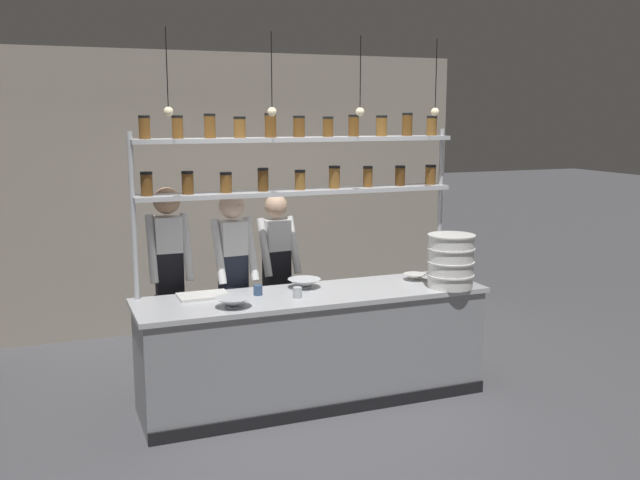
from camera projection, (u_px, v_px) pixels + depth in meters
ground_plane at (314, 400)px, 5.97m from camera, size 40.00×40.00×0.00m
back_wall at (235, 191)px, 7.95m from camera, size 5.29×0.12×3.02m
prep_counter at (314, 347)px, 5.89m from camera, size 2.89×0.76×0.92m
spice_shelf_unit at (299, 170)px, 5.94m from camera, size 2.77×0.28×2.37m
chef_left at (169, 274)px, 6.00m from camera, size 0.36×0.30×1.76m
chef_center at (233, 276)px, 6.12m from camera, size 0.38×0.31×1.70m
chef_right at (277, 270)px, 6.53m from camera, size 0.38×0.31×1.65m
container_stack at (451, 261)px, 5.97m from camera, size 0.40×0.40×0.45m
cutting_board at (203, 296)px, 5.67m from camera, size 0.40×0.26×0.02m
prep_bowl_near_left at (304, 283)px, 5.98m from camera, size 0.28×0.28×0.08m
prep_bowl_center_front at (233, 303)px, 5.37m from camera, size 0.28×0.28×0.08m
prep_bowl_center_back at (415, 277)px, 6.26m from camera, size 0.20×0.20×0.06m
serving_cup_front at (258, 290)px, 5.74m from camera, size 0.07×0.07×0.08m
serving_cup_by_board at (298, 293)px, 5.65m from camera, size 0.07×0.07×0.09m
pendant_light_row at (314, 108)px, 5.55m from camera, size 2.28×0.07×0.63m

